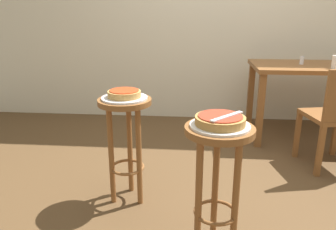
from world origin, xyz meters
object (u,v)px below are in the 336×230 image
object	(u,v)px
stool_middle	(126,129)
condiment_shaker	(302,60)
dining_table	(308,76)
stool_foreground	(218,165)
pizza_middle	(124,94)
serving_plate_middle	(124,98)
pizza_server_knife	(227,116)
cup_near_edge	(336,62)
serving_plate_foreground	(220,126)
pizza_foreground	(220,120)

from	to	relation	value
stool_middle	condiment_shaker	xyz separation A→B (m)	(1.48, 1.33, 0.27)
dining_table	stool_foreground	bearing A→B (deg)	-118.75
pizza_middle	stool_middle	bearing A→B (deg)	0.00
serving_plate_middle	pizza_server_knife	size ratio (longest dim) A/B	1.34
dining_table	cup_near_edge	xyz separation A→B (m)	(0.16, -0.21, 0.17)
pizza_server_knife	dining_table	bearing A→B (deg)	15.60
serving_plate_foreground	dining_table	world-z (taller)	dining_table
pizza_middle	stool_foreground	bearing A→B (deg)	-39.79
stool_foreground	pizza_middle	xyz separation A→B (m)	(-0.57, 0.48, 0.24)
stool_middle	condiment_shaker	bearing A→B (deg)	41.94
serving_plate_middle	condiment_shaker	world-z (taller)	condiment_shaker
stool_middle	dining_table	xyz separation A→B (m)	(1.55, 1.31, 0.12)
pizza_foreground	serving_plate_middle	size ratio (longest dim) A/B	0.83
dining_table	condiment_shaker	size ratio (longest dim) A/B	13.75
pizza_foreground	serving_plate_middle	distance (m)	0.74
stool_foreground	pizza_server_knife	size ratio (longest dim) A/B	3.28
serving_plate_middle	cup_near_edge	world-z (taller)	cup_near_edge
stool_foreground	cup_near_edge	xyz separation A→B (m)	(1.14, 1.58, 0.29)
stool_middle	serving_plate_middle	xyz separation A→B (m)	(-0.00, 0.00, 0.21)
serving_plate_middle	dining_table	bearing A→B (deg)	40.20
serving_plate_middle	cup_near_edge	bearing A→B (deg)	32.91
pizza_middle	cup_near_edge	bearing A→B (deg)	32.91
stool_foreground	serving_plate_middle	world-z (taller)	serving_plate_middle
cup_near_edge	pizza_server_knife	size ratio (longest dim) A/B	0.53
dining_table	pizza_middle	bearing A→B (deg)	-139.80
cup_near_edge	serving_plate_foreground	bearing A→B (deg)	-125.72
condiment_shaker	serving_plate_middle	bearing A→B (deg)	-138.06
serving_plate_middle	dining_table	world-z (taller)	dining_table
pizza_middle	pizza_server_knife	bearing A→B (deg)	-39.50
serving_plate_middle	dining_table	distance (m)	2.03
cup_near_edge	pizza_server_knife	world-z (taller)	cup_near_edge
stool_foreground	dining_table	xyz separation A→B (m)	(0.98, 1.79, 0.12)
serving_plate_foreground	pizza_server_knife	xyz separation A→B (m)	(0.03, -0.02, 0.06)
serving_plate_middle	pizza_server_knife	distance (m)	0.78
stool_foreground	stool_middle	distance (m)	0.74
serving_plate_foreground	pizza_server_knife	world-z (taller)	pizza_server_knife
pizza_foreground	cup_near_edge	bearing A→B (deg)	54.28
stool_middle	pizza_middle	distance (m)	0.24
stool_foreground	pizza_foreground	world-z (taller)	pizza_foreground
serving_plate_foreground	pizza_foreground	bearing A→B (deg)	0.00
serving_plate_foreground	pizza_foreground	distance (m)	0.03
stool_middle	pizza_foreground	bearing A→B (deg)	-39.79
serving_plate_foreground	stool_foreground	bearing A→B (deg)	0.00
stool_foreground	pizza_middle	distance (m)	0.78
pizza_foreground	pizza_middle	bearing A→B (deg)	140.21
serving_plate_middle	cup_near_edge	xyz separation A→B (m)	(1.71, 1.11, 0.08)
condiment_shaker	pizza_server_knife	world-z (taller)	condiment_shaker
pizza_server_knife	pizza_foreground	bearing A→B (deg)	99.65
stool_middle	condiment_shaker	distance (m)	2.00
stool_foreground	dining_table	world-z (taller)	dining_table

